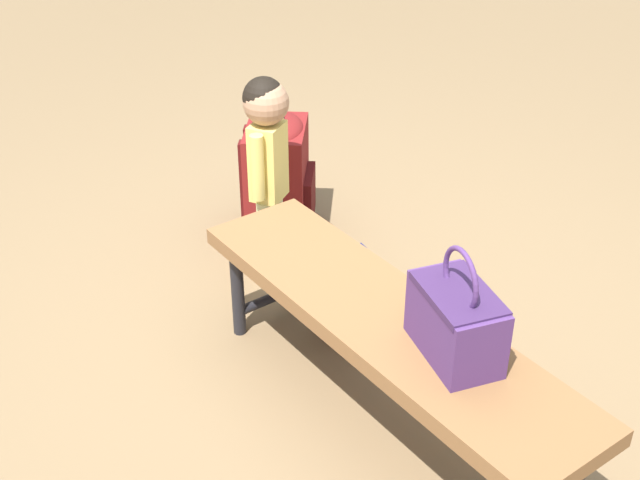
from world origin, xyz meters
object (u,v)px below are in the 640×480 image
(handbag, at_px, (456,319))
(backpack_large, at_px, (277,173))
(backpack_small, at_px, (357,290))
(park_bench, at_px, (385,327))
(child_standing, at_px, (267,149))

(handbag, height_order, backpack_large, handbag)
(handbag, bearing_deg, backpack_small, 0.29)
(backpack_large, xyz_separation_m, backpack_small, (-0.83, -0.06, -0.12))
(park_bench, relative_size, backpack_large, 2.71)
(backpack_large, distance_m, backpack_small, 0.85)
(handbag, distance_m, backpack_small, 0.85)
(park_bench, height_order, child_standing, child_standing)
(park_bench, relative_size, handbag, 4.48)
(backpack_large, bearing_deg, handbag, -177.66)
(backpack_small, bearing_deg, park_bench, 167.73)
(child_standing, relative_size, backpack_large, 1.49)
(handbag, bearing_deg, backpack_large, 2.34)
(park_bench, relative_size, child_standing, 1.82)
(park_bench, bearing_deg, child_standing, 5.48)
(child_standing, relative_size, backpack_small, 2.46)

